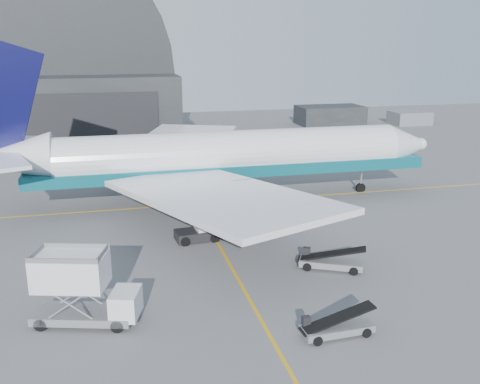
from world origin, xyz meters
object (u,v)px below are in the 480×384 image
object	(u,v)px
catering_truck	(81,289)
pushback_tug	(198,233)
belt_loader_a	(336,327)
airliner	(214,157)
belt_loader_b	(330,262)

from	to	relation	value
catering_truck	pushback_tug	size ratio (longest dim) A/B	1.74
pushback_tug	belt_loader_a	bearing A→B (deg)	-79.10
airliner	belt_loader_a	xyz separation A→B (m)	(1.83, -29.80, -4.63)
belt_loader_a	catering_truck	bearing A→B (deg)	157.84
airliner	catering_truck	size ratio (longest dim) A/B	7.37
pushback_tug	belt_loader_a	size ratio (longest dim) A/B	0.85
airliner	pushback_tug	size ratio (longest dim) A/B	12.84
airliner	pushback_tug	distance (m)	12.92
airliner	belt_loader_b	xyz separation A→B (m)	(5.45, -20.36, -4.57)
airliner	belt_loader_a	bearing A→B (deg)	-86.48
belt_loader_a	belt_loader_b	bearing A→B (deg)	66.19
airliner	belt_loader_a	distance (m)	30.21
belt_loader_b	airliner	bearing A→B (deg)	131.81
airliner	catering_truck	xyz separation A→B (m)	(-13.36, -24.47, -2.84)
airliner	catering_truck	distance (m)	28.02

